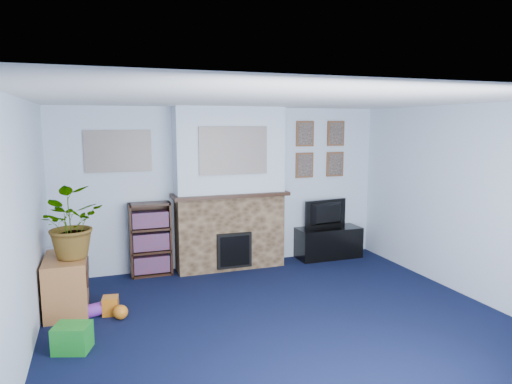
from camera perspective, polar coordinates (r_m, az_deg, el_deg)
name	(u,v)px	position (r m, az deg, el deg)	size (l,w,h in m)	color
floor	(282,322)	(5.21, 3.30, -15.91)	(5.00, 4.50, 0.01)	black
ceiling	(284,100)	(4.75, 3.55, 11.46)	(5.00, 4.50, 0.01)	white
wall_back	(226,187)	(6.94, -3.77, 0.59)	(5.00, 0.04, 2.40)	silver
wall_front	(428,285)	(2.97, 20.76, -10.80)	(5.00, 0.04, 2.40)	silver
wall_left	(21,233)	(4.53, -27.31, -4.62)	(0.04, 4.50, 2.40)	silver
wall_right	(469,202)	(6.24, 25.12, -1.10)	(0.04, 4.50, 2.40)	silver
chimney_breast	(230,190)	(6.75, -3.30, 0.23)	(1.72, 0.50, 2.40)	brown
collage_main	(233,151)	(6.49, -2.83, 5.20)	(1.00, 0.03, 0.68)	gray
collage_left	(118,151)	(6.63, -16.85, 4.91)	(0.90, 0.03, 0.58)	gray
portrait_tl	(305,134)	(7.32, 6.14, 7.26)	(0.30, 0.03, 0.40)	brown
portrait_tr	(336,133)	(7.57, 9.93, 7.22)	(0.30, 0.03, 0.40)	brown
portrait_bl	(304,165)	(7.34, 6.08, 3.35)	(0.30, 0.03, 0.40)	brown
portrait_br	(335,164)	(7.60, 9.84, 3.45)	(0.30, 0.03, 0.40)	brown
tv_stand	(328,244)	(7.55, 9.02, -6.40)	(1.04, 0.44, 0.49)	black
television	(328,214)	(7.46, 9.04, -2.73)	(0.77, 0.10, 0.44)	black
bookshelf	(151,241)	(6.72, -13.05, -5.94)	(0.58, 0.28, 1.05)	black
sideboard	(66,281)	(5.82, -22.63, -10.24)	(0.46, 0.82, 0.64)	#A86836
potted_plant	(67,224)	(5.59, -22.54, -3.70)	(0.71, 0.62, 0.79)	#26661E
mantel_clock	(222,189)	(6.67, -4.27, 0.43)	(0.09, 0.06, 0.13)	gold
mantel_candle	(250,187)	(6.79, -0.76, 0.69)	(0.05, 0.05, 0.16)	#B2BFC6
mantel_teddy	(195,190)	(6.58, -7.68, 0.22)	(0.13, 0.13, 0.13)	gray
mantel_can	(278,187)	(6.95, 2.77, 0.69)	(0.07, 0.07, 0.13)	orange
green_crate	(72,337)	(4.89, -21.97, -16.44)	(0.33, 0.26, 0.26)	#198C26
toy_ball	(121,311)	(5.45, -16.57, -14.11)	(0.16, 0.16, 0.16)	orange
toy_block	(110,305)	(5.60, -17.73, -13.31)	(0.17, 0.17, 0.21)	orange
toy_tube	(92,311)	(5.62, -19.82, -13.77)	(0.15, 0.15, 0.32)	purple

